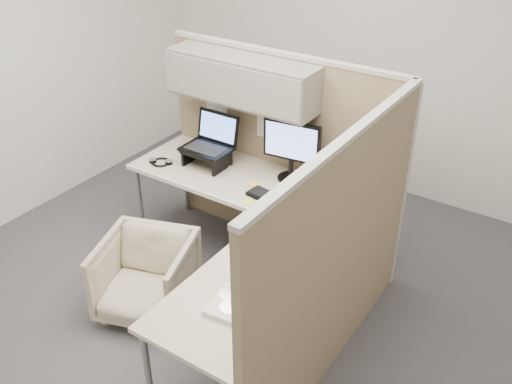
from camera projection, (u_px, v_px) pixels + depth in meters
The scene contains 19 objects.
ground at pixel (226, 301), 4.21m from camera, with size 4.50×4.50×0.00m, color #3D3D42.
partition_back at pixel (264, 120), 4.34m from camera, with size 2.00×0.36×1.63m.
partition_right at pixel (340, 259), 3.31m from camera, with size 0.07×2.03×1.63m.
desk at pixel (249, 221), 3.89m from camera, with size 2.00×1.98×0.73m.
office_chair at pixel (146, 273), 3.99m from camera, with size 0.62×0.58×0.63m, color beige.
monitor_left at pixel (292, 146), 4.16m from camera, with size 0.44×0.20×0.47m.
monitor_right at pixel (351, 177), 3.77m from camera, with size 0.38×0.29×0.47m.
laptop_station at pixel (209, 147), 4.44m from camera, with size 0.38×0.32×0.39m.
keyboard at pixel (273, 200), 4.02m from camera, with size 0.41×0.14×0.02m, color black.
mouse at pixel (304, 220), 3.78m from camera, with size 0.11×0.07×0.04m, color black.
travel_mug at pixel (322, 188), 4.04m from camera, with size 0.07×0.07×0.15m.
soda_can_green at pixel (333, 226), 3.65m from camera, with size 0.07×0.07×0.12m, color silver.
soda_can_silver at pixel (335, 203), 3.89m from camera, with size 0.07×0.07×0.12m, color #1E3FA5.
sticky_note_d at pixel (254, 184), 4.23m from camera, with size 0.08×0.08×0.01m, color yellow.
sticky_note_c at pixel (226, 164), 4.50m from camera, with size 0.08×0.08×0.01m, color yellow.
sticky_note_b at pixel (249, 203), 4.00m from camera, with size 0.08×0.08×0.01m, color yellow.
headphones at pixel (161, 162), 4.51m from camera, with size 0.20×0.20×0.03m.
paper_stack at pixel (231, 304), 3.09m from camera, with size 0.24×0.29×0.03m.
desk_clock at pixel (283, 266), 3.32m from camera, with size 0.07×0.11×0.10m.
Camera 1 is at (1.96, -2.54, 2.85)m, focal length 40.00 mm.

